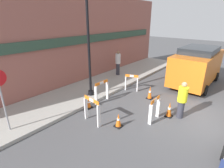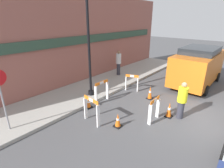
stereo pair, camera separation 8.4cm
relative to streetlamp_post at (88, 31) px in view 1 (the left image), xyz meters
The scene contains 16 objects.
ground_plane 6.43m from the streetlamp_post, 74.51° to the right, with size 60.00×60.00×0.00m, color #4C4C4F.
sidewalk_slab 3.82m from the streetlamp_post, 27.84° to the left, with size 18.00×2.87×0.15m.
storefront_facade 2.79m from the streetlamp_post, 57.64° to the left, with size 18.00×0.22×5.50m.
streetlamp_post is the anchor object (origin of this frame).
stop_sign 4.56m from the streetlamp_post, behind, with size 0.60×0.08×2.36m.
barricade_0 3.03m from the streetlamp_post, 90.97° to the right, with size 0.90×0.15×1.13m.
barricade_1 3.84m from the streetlamp_post, 132.65° to the right, with size 0.24×0.93×1.13m.
barricade_2 4.77m from the streetlamp_post, 88.72° to the right, with size 0.80×0.15×1.05m.
barricade_3 3.90m from the streetlamp_post, 28.41° to the right, with size 0.41×0.76×1.00m.
traffic_cone_0 3.48m from the streetlamp_post, 139.50° to the right, with size 0.30×0.30×0.53m.
traffic_cone_1 4.51m from the streetlamp_post, 53.66° to the right, with size 0.30×0.30×0.72m.
traffic_cone_2 5.26m from the streetlamp_post, 78.94° to the right, with size 0.30×0.30×0.71m.
traffic_cone_3 4.49m from the streetlamp_post, 113.34° to the right, with size 0.30×0.30×0.59m.
person_worker 5.33m from the streetlamp_post, 76.95° to the right, with size 0.48×0.48×1.65m.
person_pedestrian 4.61m from the streetlamp_post, 15.72° to the left, with size 0.48×0.48×1.76m.
work_van 7.25m from the streetlamp_post, 32.84° to the right, with size 4.94×2.20×2.42m.
Camera 1 is at (-7.43, -1.28, 4.14)m, focal length 28.00 mm.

